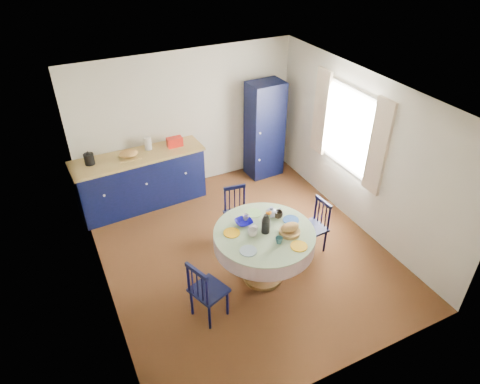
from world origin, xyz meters
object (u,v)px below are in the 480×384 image
(pantry_cabinet, at_px, (265,130))
(mug_c, at_px, (278,215))
(chair_far, at_px, (237,213))
(mug_b, at_px, (279,240))
(mug_a, at_px, (253,233))
(chair_right, at_px, (314,226))
(mug_d, at_px, (246,217))
(chair_left, at_px, (206,290))
(dining_table, at_px, (265,239))
(cobalt_bowl, at_px, (244,222))
(kitchen_counter, at_px, (141,179))

(pantry_cabinet, xyz_separation_m, mug_c, (-1.07, -2.33, -0.05))
(chair_far, xyz_separation_m, mug_b, (-0.03, -1.28, 0.43))
(chair_far, distance_m, mug_a, 1.12)
(chair_right, bearing_deg, mug_d, -100.79)
(chair_left, relative_size, mug_b, 9.48)
(mug_a, height_order, mug_d, mug_a)
(dining_table, xyz_separation_m, chair_right, (0.98, 0.22, -0.27))
(mug_a, xyz_separation_m, mug_d, (0.07, 0.34, -0.01))
(mug_c, bearing_deg, chair_far, 106.34)
(chair_right, distance_m, cobalt_bowl, 1.23)
(pantry_cabinet, bearing_deg, mug_d, -127.21)
(mug_a, height_order, mug_b, mug_a)
(chair_left, relative_size, cobalt_bowl, 3.96)
(chair_left, height_order, chair_far, chair_left)
(dining_table, distance_m, mug_d, 0.40)
(mug_a, bearing_deg, dining_table, -2.43)
(pantry_cabinet, distance_m, cobalt_bowl, 2.73)
(kitchen_counter, relative_size, chair_right, 2.61)
(dining_table, bearing_deg, chair_left, -163.12)
(pantry_cabinet, bearing_deg, chair_right, -102.74)
(chair_left, height_order, mug_d, chair_left)
(pantry_cabinet, bearing_deg, chair_far, -133.49)
(mug_d, relative_size, cobalt_bowl, 0.40)
(chair_left, distance_m, mug_a, 0.94)
(chair_left, xyz_separation_m, mug_c, (1.29, 0.49, 0.41))
(pantry_cabinet, relative_size, mug_d, 19.83)
(mug_a, relative_size, mug_b, 1.31)
(mug_c, relative_size, cobalt_bowl, 0.55)
(mug_d, bearing_deg, mug_b, -75.22)
(dining_table, bearing_deg, cobalt_bowl, 122.14)
(pantry_cabinet, distance_m, dining_table, 2.88)
(mug_b, distance_m, mug_c, 0.54)
(dining_table, height_order, mug_b, dining_table)
(mug_b, bearing_deg, chair_left, -178.78)
(mug_d, bearing_deg, kitchen_counter, 112.60)
(chair_far, bearing_deg, chair_left, -120.75)
(chair_right, height_order, mug_d, mug_d)
(mug_a, bearing_deg, chair_right, 10.20)
(chair_right, relative_size, mug_d, 9.13)
(pantry_cabinet, xyz_separation_m, cobalt_bowl, (-1.55, -2.24, -0.07))
(dining_table, distance_m, chair_right, 1.03)
(dining_table, relative_size, mug_c, 10.63)
(mug_b, bearing_deg, mug_a, 129.62)
(cobalt_bowl, bearing_deg, chair_far, 71.01)
(mug_d, distance_m, cobalt_bowl, 0.09)
(mug_c, bearing_deg, dining_table, -148.25)
(chair_right, bearing_deg, mug_b, -66.22)
(mug_b, bearing_deg, mug_d, 104.78)
(chair_left, relative_size, mug_d, 9.83)
(kitchen_counter, height_order, chair_left, kitchen_counter)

